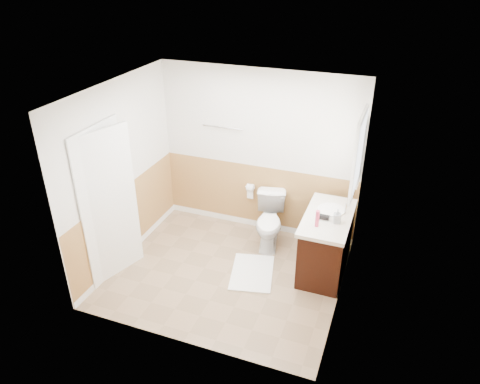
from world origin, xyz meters
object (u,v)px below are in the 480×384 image
at_px(toilet, 270,222).
at_px(vanity_cabinet, 326,245).
at_px(soap_dispenser, 337,216).
at_px(bath_mat, 252,273).
at_px(lotion_bottle, 317,219).

height_order(toilet, vanity_cabinet, vanity_cabinet).
bearing_deg(vanity_cabinet, soap_dispenser, -46.91).
height_order(bath_mat, vanity_cabinet, vanity_cabinet).
xyz_separation_m(toilet, bath_mat, (0.00, -0.77, -0.37)).
distance_m(bath_mat, soap_dispenser, 1.41).
relative_size(toilet, soap_dispenser, 4.01).
xyz_separation_m(lotion_bottle, soap_dispenser, (0.22, 0.17, -0.02)).
distance_m(bath_mat, lotion_bottle, 1.24).
distance_m(bath_mat, vanity_cabinet, 1.07).
distance_m(toilet, bath_mat, 0.85).
distance_m(vanity_cabinet, lotion_bottle, 0.64).
bearing_deg(bath_mat, toilet, 90.00).
xyz_separation_m(toilet, lotion_bottle, (0.79, -0.63, 0.58)).
xyz_separation_m(bath_mat, lotion_bottle, (0.79, 0.14, 0.95)).
height_order(toilet, soap_dispenser, soap_dispenser).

